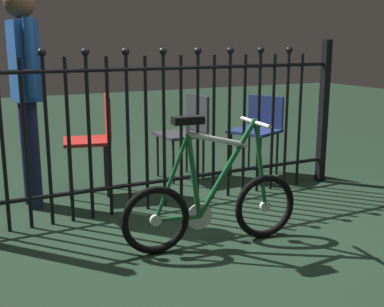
{
  "coord_description": "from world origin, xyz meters",
  "views": [
    {
      "loc": [
        -1.68,
        -2.94,
        1.35
      ],
      "look_at": [
        -0.06,
        0.21,
        0.55
      ],
      "focal_mm": 46.29,
      "sensor_mm": 36.0,
      "label": 1
    }
  ],
  "objects": [
    {
      "name": "chair_red",
      "position": [
        -0.46,
        1.31,
        0.55
      ],
      "size": [
        0.49,
        0.49,
        0.89
      ],
      "color": "black",
      "rests_on": "ground"
    },
    {
      "name": "person_visitor",
      "position": [
        -1.04,
        1.2,
        1.07
      ],
      "size": [
        0.24,
        0.47,
        1.77
      ],
      "color": "#191E3F",
      "rests_on": "ground"
    },
    {
      "name": "ground_plane",
      "position": [
        0.0,
        0.0,
        0.0
      ],
      "size": [
        20.0,
        20.0,
        0.0
      ],
      "primitive_type": "plane",
      "color": "#1B2F20"
    },
    {
      "name": "iron_fence",
      "position": [
        -0.08,
        0.69,
        0.69
      ],
      "size": [
        3.31,
        0.07,
        1.37
      ],
      "color": "black",
      "rests_on": "ground"
    },
    {
      "name": "bicycle",
      "position": [
        -0.12,
        -0.21,
        0.3
      ],
      "size": [
        1.25,
        0.4,
        0.89
      ],
      "color": "black",
      "rests_on": "ground"
    },
    {
      "name": "chair_charcoal",
      "position": [
        0.52,
        1.43,
        0.51
      ],
      "size": [
        0.45,
        0.44,
        0.83
      ],
      "color": "black",
      "rests_on": "ground"
    },
    {
      "name": "chair_navy",
      "position": [
        1.22,
        1.19,
        0.51
      ],
      "size": [
        0.56,
        0.56,
        0.81
      ],
      "color": "black",
      "rests_on": "ground"
    }
  ]
}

